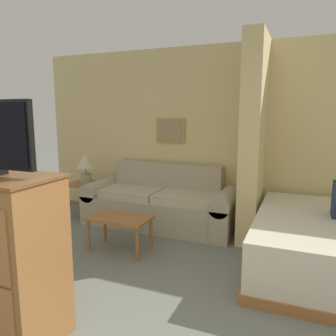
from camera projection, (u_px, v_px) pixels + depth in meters
wall_back at (235, 137)px, 4.73m from camera, size 6.39×0.16×2.60m
wall_partition_pillar at (253, 140)px, 4.18m from camera, size 0.24×0.83×2.60m
couch at (160, 203)px, 4.82m from camera, size 2.23×0.84×0.88m
coffee_table at (120, 221)px, 3.90m from camera, size 0.74×0.43×0.42m
side_table at (86, 187)px, 5.28m from camera, size 0.50×0.50×0.53m
table_lamp at (85, 164)px, 5.22m from camera, size 0.28×0.28×0.48m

